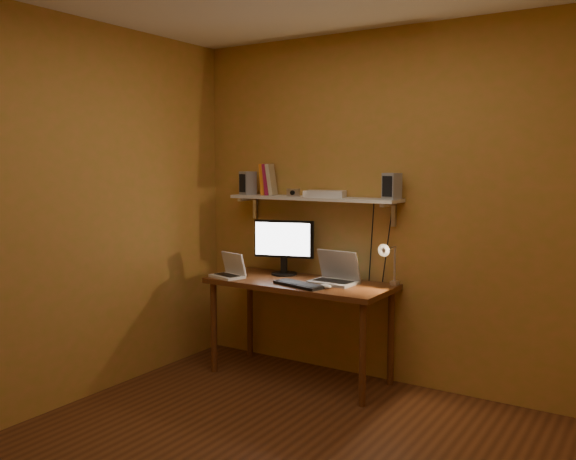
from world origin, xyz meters
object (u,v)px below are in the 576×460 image
Objects in this scene: wall_shelf at (313,199)px; laptop at (336,274)px; desk_lamp at (389,259)px; mouse at (326,286)px; speaker_left at (248,183)px; router at (325,194)px; netbook at (230,270)px; monitor at (284,244)px; speaker_right at (392,186)px; shelf_camera at (293,193)px; keyboard at (299,285)px; desk at (300,292)px.

wall_shelf reaches higher than laptop.
desk_lamp reaches higher than laptop.
speaker_left reaches higher than mouse.
speaker_left is 0.63× the size of router.
netbook is 0.97× the size of router.
desk_lamp is at bearing -18.91° from monitor.
speaker_right is 0.79m from shelf_camera.
laptop is 0.91× the size of desk_lamp.
keyboard is at bearing -60.81° from monitor.
desk is at bearing 3.15° from speaker_left.
keyboard is 3.91× the size of shelf_camera.
monitor reaches higher than laptop.
desk is at bearing 163.70° from mouse.
speaker_right is at bearing 32.40° from netbook.
speaker_right is (0.55, 0.37, 0.71)m from keyboard.
keyboard is at bearing -131.31° from speaker_right.
laptop is 1.09m from speaker_left.
router is (-0.54, -0.01, -0.07)m from speaker_right.
wall_shelf is 0.44m from monitor.
keyboard is 0.75m from shelf_camera.
router reaches higher than laptop.
netbook is 0.63m from keyboard.
mouse is 0.30× the size of router.
laptop is (0.26, 0.08, 0.15)m from desk.
desk is at bearing 31.71° from netbook.
speaker_left reaches higher than monitor.
router reaches higher than desk_lamp.
netbook is (-0.30, -0.31, -0.19)m from monitor.
desk is 0.77m from router.
desk_lamp is at bearing -0.54° from shelf_camera.
speaker_left reaches higher than desk.
shelf_camera reaches higher than keyboard.
shelf_camera reaches higher than router.
monitor is at bearing 178.23° from desk_lamp.
speaker_right is (0.64, 0.20, 0.80)m from desk.
speaker_right reaches higher than laptop.
desk_lamp is at bearing -5.88° from wall_shelf.
router is at bearing 103.10° from keyboard.
wall_shelf is 3.44× the size of keyboard.
keyboard is (0.09, -0.17, 0.10)m from desk.
laptop is at bearing -147.28° from speaker_right.
wall_shelf is 0.16m from shelf_camera.
desk is 4.82× the size of netbook.
netbook is (-0.80, -0.24, -0.01)m from laptop.
speaker_left is (-1.27, 0.05, 0.51)m from desk_lamp.
router reaches higher than desk.
netbook is at bearing -148.40° from speaker_right.
laptop is 1.81× the size of speaker_left.
monitor is 1.15× the size of keyboard.
speaker_right reaches higher than monitor.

